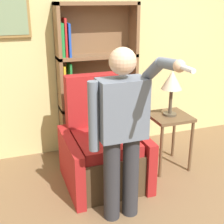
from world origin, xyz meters
name	(u,v)px	position (x,y,z in m)	size (l,w,h in m)	color
wall_back	(107,43)	(-0.01, 2.03, 1.40)	(8.00, 0.11, 2.80)	#DBCC84
bookcase	(91,86)	(-0.27, 1.87, 0.90)	(1.00, 0.28, 1.91)	brown
armchair	(102,151)	(-0.38, 1.11, 0.36)	(0.84, 0.87, 1.16)	#4C3823
person_standing	(122,128)	(-0.41, 0.45, 0.91)	(0.56, 0.78, 1.59)	#2D2D33
side_table	(169,125)	(0.46, 1.14, 0.55)	(0.45, 0.45, 0.67)	brown
table_lamp	(172,82)	(0.46, 1.14, 1.06)	(0.23, 0.23, 0.53)	#4C4233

